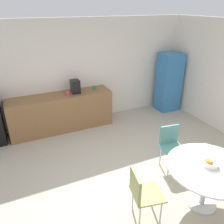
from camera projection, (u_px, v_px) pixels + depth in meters
ground_plane at (134, 191)px, 3.88m from camera, size 6.00×6.00×0.00m
wall_back at (77, 72)px, 5.79m from camera, size 6.00×0.10×2.60m
counter_block at (62, 112)px, 5.65m from camera, size 2.48×0.60×0.90m
locker_cabinet at (169, 82)px, 6.58m from camera, size 0.60×0.50×1.66m
round_table at (208, 173)px, 3.36m from camera, size 1.23×1.23×0.74m
chair_teal at (171, 142)px, 4.30m from camera, size 0.47×0.47×0.83m
chair_olive at (141, 190)px, 3.19m from camera, size 0.49×0.49×0.83m
fruit_bowl at (210, 163)px, 3.30m from camera, size 0.23×0.23×0.11m
mug_white at (68, 93)px, 5.42m from camera, size 0.13×0.08×0.09m
mug_green at (95, 87)px, 5.81m from camera, size 0.13×0.08×0.09m
coffee_maker at (75, 87)px, 5.54m from camera, size 0.20×0.24×0.32m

